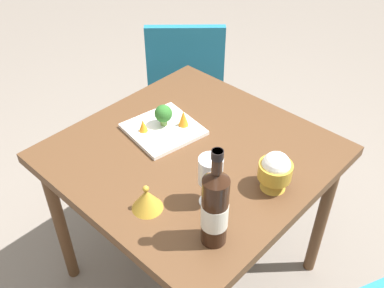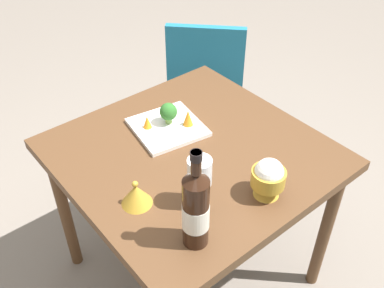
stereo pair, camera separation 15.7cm
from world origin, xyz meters
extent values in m
plane|color=gray|center=(0.00, 0.00, 0.00)|extent=(8.00, 8.00, 0.00)
cube|color=brown|center=(0.00, 0.00, 0.71)|extent=(0.90, 0.90, 0.04)
cylinder|color=brown|center=(0.39, -0.39, 0.34)|extent=(0.05, 0.05, 0.69)
cylinder|color=brown|center=(-0.39, 0.39, 0.34)|extent=(0.05, 0.05, 0.69)
cylinder|color=brown|center=(0.39, 0.39, 0.34)|extent=(0.05, 0.05, 0.69)
cube|color=teal|center=(0.69, 0.69, 0.44)|extent=(0.57, 0.57, 0.02)
cube|color=teal|center=(0.56, 0.57, 0.65)|extent=(0.31, 0.32, 0.40)
cylinder|color=black|center=(0.69, 0.93, 0.21)|extent=(0.03, 0.03, 0.43)
cylinder|color=black|center=(0.93, 0.69, 0.21)|extent=(0.03, 0.03, 0.43)
cylinder|color=black|center=(0.44, 0.70, 0.21)|extent=(0.03, 0.03, 0.43)
cylinder|color=black|center=(0.68, 0.45, 0.21)|extent=(0.03, 0.03, 0.43)
cylinder|color=black|center=(-0.25, -0.32, 0.84)|extent=(0.07, 0.07, 0.24)
cone|color=black|center=(-0.25, -0.32, 0.98)|extent=(0.07, 0.07, 0.03)
cylinder|color=black|center=(-0.25, -0.32, 1.03)|extent=(0.03, 0.03, 0.07)
cylinder|color=black|center=(-0.25, -0.32, 1.05)|extent=(0.03, 0.03, 0.02)
cylinder|color=silver|center=(-0.25, -0.32, 0.83)|extent=(0.08, 0.08, 0.08)
cylinder|color=white|center=(-0.15, -0.21, 0.73)|extent=(0.07, 0.07, 0.00)
cylinder|color=white|center=(-0.15, -0.21, 0.77)|extent=(0.01, 0.01, 0.08)
cylinder|color=white|center=(-0.15, -0.21, 0.86)|extent=(0.08, 0.08, 0.09)
cone|color=gold|center=(0.04, -0.32, 0.75)|extent=(0.08, 0.08, 0.04)
cylinder|color=gold|center=(0.04, -0.32, 0.80)|extent=(0.11, 0.11, 0.05)
sphere|color=white|center=(0.04, -0.32, 0.82)|extent=(0.09, 0.09, 0.09)
cone|color=gold|center=(-0.30, -0.09, 0.76)|extent=(0.10, 0.10, 0.07)
sphere|color=gold|center=(-0.30, -0.09, 0.81)|extent=(0.02, 0.02, 0.02)
cube|color=white|center=(0.01, 0.16, 0.73)|extent=(0.29, 0.29, 0.02)
cylinder|color=#729E4C|center=(0.03, 0.17, 0.76)|extent=(0.03, 0.03, 0.03)
sphere|color=#2D6B28|center=(0.03, 0.17, 0.79)|extent=(0.07, 0.07, 0.07)
cone|color=orange|center=(-0.06, 0.20, 0.77)|extent=(0.03, 0.03, 0.05)
cone|color=orange|center=(0.07, 0.12, 0.78)|extent=(0.04, 0.04, 0.07)
camera|label=1|loc=(-0.89, -0.84, 1.75)|focal=41.07mm
camera|label=2|loc=(-0.78, -0.95, 1.75)|focal=41.07mm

